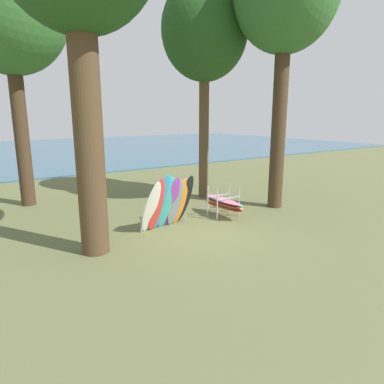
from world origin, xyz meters
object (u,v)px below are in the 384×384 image
(leaning_board_pile, at_px, (168,203))
(tree_far_left_back, at_px, (205,32))
(board_storage_rack, at_px, (223,203))
(tree_mid_behind, at_px, (8,6))

(leaning_board_pile, bearing_deg, tree_far_left_back, 39.84)
(leaning_board_pile, relative_size, board_storage_rack, 1.00)
(tree_mid_behind, distance_m, board_storage_rack, 11.61)
(tree_mid_behind, relative_size, tree_far_left_back, 1.11)
(leaning_board_pile, distance_m, board_storage_rack, 2.63)
(tree_mid_behind, distance_m, tree_far_left_back, 8.07)
(tree_far_left_back, relative_size, leaning_board_pile, 4.62)
(tree_far_left_back, xyz_separation_m, leaning_board_pile, (-3.95, -3.29, -6.60))
(tree_far_left_back, bearing_deg, tree_mid_behind, 156.75)
(tree_far_left_back, distance_m, board_storage_rack, 7.80)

